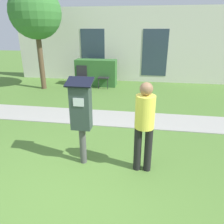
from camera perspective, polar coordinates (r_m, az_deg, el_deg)
ground_plane at (r=3.62m, az=-11.70°, el=-19.98°), size 40.00×40.00×0.00m
sidewalk at (r=6.08m, az=-2.06°, el=-1.48°), size 12.00×1.10×0.02m
building_facade at (r=10.29m, az=3.04°, el=16.98°), size 10.00×0.26×3.20m
parking_meter at (r=3.77m, az=-8.09°, el=0.15°), size 0.44×0.31×1.59m
person_standing at (r=3.60m, az=8.48°, el=-2.44°), size 0.32×0.32×1.58m
outdoor_chair_left at (r=9.20m, az=-8.07°, el=9.58°), size 0.44×0.44×0.90m
outdoor_chair_middle at (r=9.15m, az=-2.02°, el=9.70°), size 0.44×0.44×0.90m
hedge_row at (r=9.48m, az=-4.14°, el=10.20°), size 1.71×0.60×1.10m
tree at (r=9.21m, az=-19.36°, el=23.18°), size 1.90×1.90×3.82m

